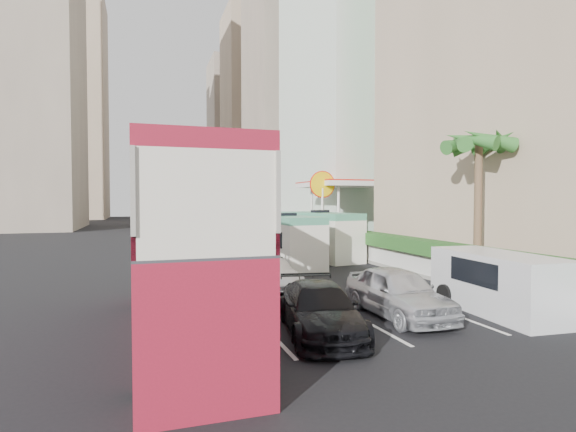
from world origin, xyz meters
name	(u,v)px	position (x,y,z in m)	size (l,w,h in m)	color
ground_plane	(369,317)	(0.00, 0.00, 0.00)	(200.00, 200.00, 0.00)	black
double_decker_bus	(182,246)	(-6.00, 0.00, 2.53)	(2.50, 11.00, 5.06)	maroon
car_silver_lane_a	(270,289)	(-1.82, 5.55, 0.00)	(1.35, 3.87, 1.28)	silver
car_silver_lane_b	(398,317)	(0.90, -0.30, 0.00)	(1.93, 4.79, 1.63)	silver
car_black	(320,334)	(-2.27, -1.28, 0.00)	(1.99, 4.90, 1.42)	black
van_asset	(266,256)	(1.03, 16.77, 0.00)	(2.08, 4.52, 1.26)	silver
minibus_near	(287,241)	(0.92, 11.66, 1.47)	(2.21, 6.63, 2.94)	silver
minibus_far	(320,236)	(4.03, 14.15, 1.52)	(2.28, 6.84, 3.03)	silver
panel_van_near	(499,283)	(4.46, -0.88, 1.01)	(2.03, 5.07, 2.03)	silver
panel_van_far	(275,232)	(3.87, 24.07, 1.08)	(2.16, 5.39, 2.16)	silver
sidewalk	(326,241)	(9.00, 25.00, 0.09)	(6.00, 120.00, 0.18)	#99968C
kerb_wall	(351,247)	(6.20, 14.00, 0.68)	(0.30, 44.00, 1.00)	silver
hedge	(351,235)	(6.20, 14.00, 1.53)	(1.10, 44.00, 0.70)	#2D6626
palm_tree	(478,210)	(7.80, 4.00, 3.38)	(0.36, 0.36, 6.40)	brown
shell_station	(345,213)	(10.00, 23.00, 2.75)	(6.50, 8.00, 5.50)	silver
tower_mid	(299,73)	(18.00, 58.00, 25.00)	(16.00, 16.00, 50.00)	gray
tower_far_a	(258,117)	(17.00, 82.00, 22.00)	(14.00, 14.00, 44.00)	tan
tower_far_b	(237,139)	(17.00, 104.00, 20.00)	(14.00, 14.00, 40.00)	gray
tower_left_a	(4,31)	(-24.00, 55.00, 26.00)	(18.00, 18.00, 52.00)	gray
tower_left_b	(65,108)	(-22.00, 90.00, 23.00)	(16.00, 16.00, 46.00)	tan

